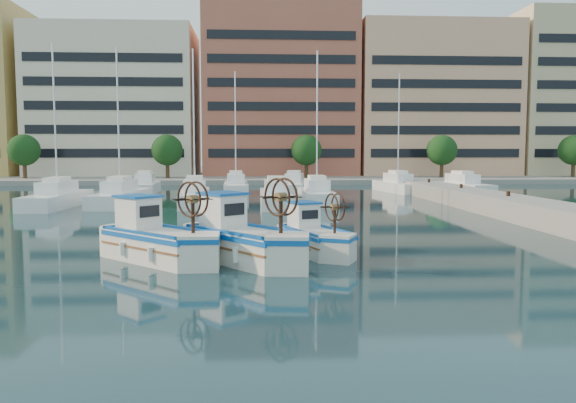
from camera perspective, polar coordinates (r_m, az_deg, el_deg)
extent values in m
plane|color=#1B3A46|center=(20.22, 4.00, -6.09)|extent=(300.00, 300.00, 0.00)
cube|color=gray|center=(31.90, 25.91, -1.42)|extent=(3.00, 60.00, 1.20)
cube|color=gray|center=(86.79, -1.55, 2.63)|extent=(180.00, 40.00, 0.60)
cube|color=beige|center=(87.43, -16.99, 9.52)|extent=(23.00, 14.00, 21.00)
cube|color=black|center=(80.66, -18.18, 9.88)|extent=(21.16, 0.12, 18.90)
cube|color=#B15A45|center=(85.26, -0.84, 11.20)|extent=(22.00, 14.00, 25.00)
cube|color=black|center=(78.31, -0.63, 11.76)|extent=(20.24, 0.12, 22.50)
cube|color=#EEAC84|center=(89.07, 14.34, 9.81)|extent=(23.00, 14.00, 22.00)
cube|color=black|center=(82.44, 15.82, 10.18)|extent=(21.16, 0.12, 19.80)
cylinder|color=#3F2B19|center=(78.94, -25.17, 2.79)|extent=(0.50, 0.50, 3.00)
sphere|color=#1A4819|center=(78.90, -25.24, 4.75)|extent=(4.00, 4.00, 4.00)
cylinder|color=#3F2B19|center=(74.12, -12.14, 3.04)|extent=(0.50, 0.50, 3.00)
sphere|color=#1A4819|center=(74.08, -12.18, 5.13)|extent=(4.00, 4.00, 4.00)
cylinder|color=#3F2B19|center=(73.51, 1.88, 3.14)|extent=(0.50, 0.50, 3.00)
sphere|color=#1A4819|center=(73.47, 1.89, 5.24)|extent=(4.00, 4.00, 4.00)
cylinder|color=#3F2B19|center=(77.21, 15.33, 3.05)|extent=(0.50, 0.50, 3.00)
sphere|color=#1A4819|center=(77.18, 15.37, 5.06)|extent=(4.00, 4.00, 4.00)
cylinder|color=#3F2B19|center=(84.67, 26.97, 2.84)|extent=(0.50, 0.50, 3.00)
sphere|color=#1A4819|center=(84.63, 27.04, 4.67)|extent=(4.00, 4.00, 4.00)
cube|color=white|center=(43.12, -22.36, 0.12)|extent=(2.53, 9.00, 1.00)
cylinder|color=silver|center=(43.04, -22.60, 7.44)|extent=(0.12, 0.12, 11.00)
cube|color=white|center=(43.35, -16.68, 0.31)|extent=(2.76, 9.42, 1.00)
cylinder|color=silver|center=(43.27, -16.86, 7.59)|extent=(0.12, 0.12, 11.00)
cube|color=white|center=(42.74, -9.44, 0.39)|extent=(3.13, 10.29, 1.00)
cylinder|color=silver|center=(42.66, -9.54, 7.77)|extent=(0.12, 0.12, 11.00)
cube|color=white|center=(41.37, -1.25, 0.30)|extent=(2.24, 9.81, 1.00)
cube|color=white|center=(43.06, 2.94, 0.48)|extent=(2.32, 8.17, 1.00)
cylinder|color=silver|center=(42.97, 2.97, 7.81)|extent=(0.12, 0.12, 11.00)
cube|color=white|center=(55.63, -14.28, 1.36)|extent=(2.63, 7.21, 1.00)
cube|color=white|center=(53.94, -5.31, 1.38)|extent=(2.56, 9.19, 1.00)
cylinder|color=silver|center=(53.88, -5.36, 7.23)|extent=(0.12, 0.12, 11.00)
cube|color=white|center=(54.38, 0.62, 1.43)|extent=(3.39, 8.56, 1.00)
cube|color=white|center=(56.27, 11.08, 1.46)|extent=(3.36, 8.95, 1.00)
cylinder|color=silver|center=(56.20, 11.17, 7.06)|extent=(0.12, 0.12, 11.00)
cube|color=white|center=(56.17, 17.26, 1.32)|extent=(3.33, 9.16, 1.00)
cube|color=silver|center=(20.64, -12.91, -4.45)|extent=(4.43, 4.36, 1.09)
cube|color=#0D51A9|center=(20.57, -12.93, -3.31)|extent=(4.57, 4.49, 0.17)
cube|color=#1776B8|center=(20.58, -12.93, -3.49)|extent=(3.83, 3.76, 0.06)
cube|color=white|center=(21.49, -14.94, -1.12)|extent=(1.76, 1.76, 1.14)
cube|color=#0D51A9|center=(21.44, -14.98, 0.54)|extent=(1.98, 1.98, 0.08)
cylinder|color=#331E14|center=(19.02, -9.63, -1.70)|extent=(0.12, 0.12, 1.20)
cylinder|color=brown|center=(18.96, -9.66, 0.23)|extent=(0.44, 0.44, 0.29)
torus|color=#331E14|center=(18.86, -10.02, 0.20)|extent=(0.93, 0.89, 1.21)
torus|color=#331E14|center=(19.06, -9.30, 0.26)|extent=(0.93, 0.89, 1.21)
cube|color=silver|center=(20.00, -4.44, -4.56)|extent=(4.38, 4.77, 1.14)
cube|color=#0D51A9|center=(19.93, -4.45, -3.34)|extent=(4.51, 4.91, 0.17)
cube|color=#1776B8|center=(19.94, -4.44, -3.53)|extent=(3.76, 4.15, 0.07)
cube|color=white|center=(20.88, -6.64, -0.95)|extent=(1.81, 1.85, 1.19)
cube|color=#0D51A9|center=(20.82, -6.66, 0.83)|extent=(2.04, 2.07, 0.09)
cylinder|color=#331E14|center=(18.33, -0.73, -1.64)|extent=(0.13, 0.13, 1.26)
cylinder|color=brown|center=(18.27, -0.74, 0.46)|extent=(0.46, 0.45, 0.30)
torus|color=#331E14|center=(18.16, -1.12, 0.43)|extent=(0.86, 1.04, 1.27)
torus|color=#331E14|center=(18.38, -0.35, 0.49)|extent=(0.86, 1.04, 1.27)
cube|color=silver|center=(21.66, 2.78, -4.12)|extent=(2.73, 3.94, 0.91)
cube|color=#0D51A9|center=(21.61, 2.79, -3.22)|extent=(2.81, 4.05, 0.14)
cube|color=#1776B8|center=(21.62, 2.79, -3.36)|extent=(2.28, 3.48, 0.05)
cube|color=white|center=(22.46, 1.61, -1.41)|extent=(1.28, 1.38, 0.95)
cube|color=#0D51A9|center=(22.41, 1.61, -0.09)|extent=(1.45, 1.55, 0.07)
cylinder|color=#331E14|center=(20.17, 4.77, -2.08)|extent=(0.10, 0.10, 1.00)
cylinder|color=brown|center=(20.11, 4.78, -0.57)|extent=(0.34, 0.32, 0.24)
torus|color=#331E14|center=(20.05, 4.46, -0.58)|extent=(0.41, 0.97, 1.01)
torus|color=#331E14|center=(20.17, 5.10, -0.55)|extent=(0.41, 0.97, 1.01)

